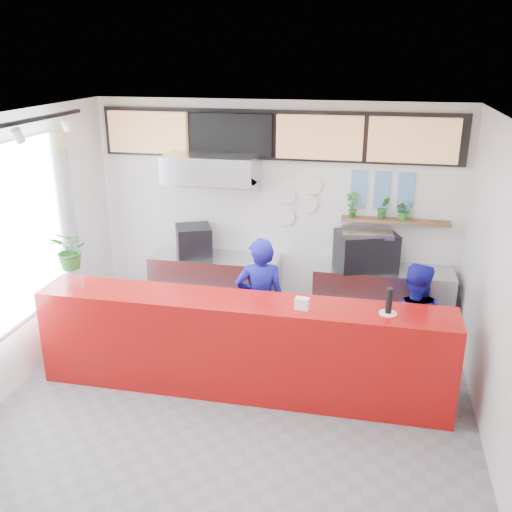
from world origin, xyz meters
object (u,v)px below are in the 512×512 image
Objects in this scene: panini_oven at (194,241)px; pepper_mill at (389,301)px; service_counter at (241,346)px; espresso_machine at (366,250)px; staff_center at (260,303)px; staff_right at (412,326)px.

panini_oven is 3.20m from pepper_mill.
pepper_mill reaches higher than service_counter.
espresso_machine is (2.35, 0.00, 0.03)m from panini_oven.
staff_center reaches higher than pepper_mill.
pepper_mill is at bearing 66.36° from staff_right.
staff_center is at bearing -155.50° from espresso_machine.
panini_oven is 0.29× the size of staff_center.
pepper_mill is at bearing -102.05° from espresso_machine.
panini_oven is at bearing -58.21° from staff_center.
espresso_machine and pepper_mill have the same top height.
service_counter is 2.18m from panini_oven.
staff_center is (-1.17, -1.17, -0.34)m from espresso_machine.
staff_right is 5.60× the size of pepper_mill.
panini_oven is 0.62× the size of espresso_machine.
service_counter is at bearing -145.40° from espresso_machine.
espresso_machine is 2.83× the size of pepper_mill.
staff_center reaches higher than espresso_machine.
espresso_machine is at bearing 55.21° from service_counter.
espresso_machine is 1.84m from pepper_mill.
pepper_mill is at bearing -0.70° from service_counter.
staff_right reaches higher than pepper_mill.
panini_oven is 1.69m from staff_center.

